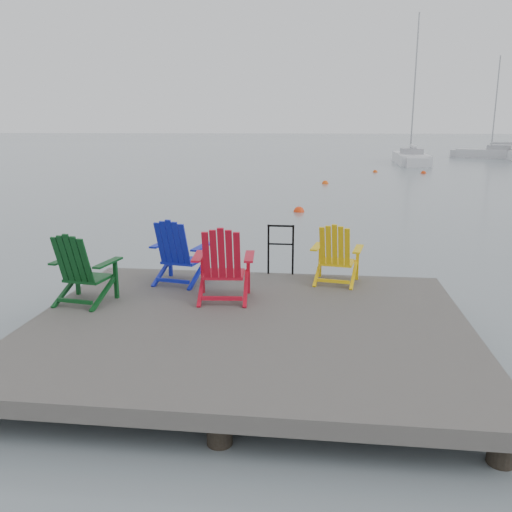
# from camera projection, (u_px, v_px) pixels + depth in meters

# --- Properties ---
(ground) EXTENTS (400.00, 400.00, 0.00)m
(ground) POSITION_uv_depth(u_px,v_px,m) (249.00, 354.00, 7.57)
(ground) COLOR slate
(ground) RESTS_ON ground
(dock) EXTENTS (6.00, 5.00, 1.40)m
(dock) POSITION_uv_depth(u_px,v_px,m) (249.00, 331.00, 7.49)
(dock) COLOR #302D2A
(dock) RESTS_ON ground
(handrail) EXTENTS (0.48, 0.04, 0.90)m
(handrail) POSITION_uv_depth(u_px,v_px,m) (281.00, 245.00, 9.66)
(handrail) COLOR black
(handrail) RESTS_ON dock
(chair_green) EXTENTS (0.96, 0.90, 1.09)m
(chair_green) POSITION_uv_depth(u_px,v_px,m) (82.00, 268.00, 8.05)
(chair_green) COLOR #0B3D16
(chair_green) RESTS_ON dock
(chair_blue) EXTENTS (1.00, 0.94, 1.11)m
(chair_blue) POSITION_uv_depth(u_px,v_px,m) (179.00, 251.00, 9.08)
(chair_blue) COLOR #111DAF
(chair_blue) RESTS_ON dock
(chair_red) EXTENTS (0.98, 0.91, 1.16)m
(chair_red) POSITION_uv_depth(u_px,v_px,m) (223.00, 264.00, 8.17)
(chair_red) COLOR red
(chair_red) RESTS_ON dock
(chair_yellow) EXTENTS (0.92, 0.86, 1.03)m
(chair_yellow) POSITION_uv_depth(u_px,v_px,m) (336.00, 253.00, 9.08)
(chair_yellow) COLOR yellow
(chair_yellow) RESTS_ON dock
(sailboat_near) EXTENTS (2.67, 8.93, 12.15)m
(sailboat_near) POSITION_uv_depth(u_px,v_px,m) (410.00, 159.00, 45.22)
(sailboat_near) COLOR silver
(sailboat_near) RESTS_ON ground
(sailboat_far) EXTENTS (7.02, 4.44, 9.71)m
(sailboat_far) POSITION_uv_depth(u_px,v_px,m) (495.00, 154.00, 52.30)
(sailboat_far) COLOR silver
(sailboat_far) RESTS_ON ground
(buoy_a) EXTENTS (0.40, 0.40, 0.40)m
(buoy_a) POSITION_uv_depth(u_px,v_px,m) (299.00, 212.00, 19.95)
(buoy_a) COLOR #ED370D
(buoy_a) RESTS_ON ground
(buoy_b) EXTENTS (0.36, 0.36, 0.36)m
(buoy_b) POSITION_uv_depth(u_px,v_px,m) (325.00, 184.00, 29.46)
(buoy_b) COLOR #F8530E
(buoy_b) RESTS_ON ground
(buoy_c) EXTENTS (0.32, 0.32, 0.32)m
(buoy_c) POSITION_uv_depth(u_px,v_px,m) (375.00, 172.00, 36.62)
(buoy_c) COLOR #DF4B0D
(buoy_c) RESTS_ON ground
(buoy_d) EXTENTS (0.35, 0.35, 0.35)m
(buoy_d) POSITION_uv_depth(u_px,v_px,m) (423.00, 173.00, 35.70)
(buoy_d) COLOR red
(buoy_d) RESTS_ON ground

